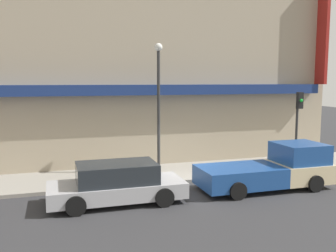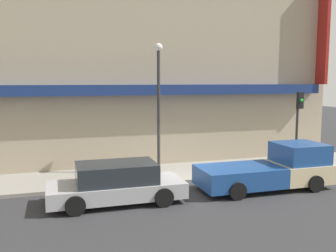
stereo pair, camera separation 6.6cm
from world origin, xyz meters
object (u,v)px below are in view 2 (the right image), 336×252
at_px(parked_car, 117,183).
at_px(street_lamp, 159,94).
at_px(fire_hydrant, 140,172).
at_px(traffic_light, 298,116).
at_px(pickup_truck, 273,169).

distance_m(parked_car, street_lamp, 5.13).
relative_size(parked_car, fire_hydrant, 7.12).
bearing_deg(street_lamp, traffic_light, -6.87).
distance_m(pickup_truck, street_lamp, 5.93).
height_order(pickup_truck, traffic_light, traffic_light).
distance_m(fire_hydrant, street_lamp, 3.64).
relative_size(fire_hydrant, traffic_light, 0.18).
height_order(parked_car, street_lamp, street_lamp).
bearing_deg(pickup_truck, traffic_light, 39.98).
xyz_separation_m(fire_hydrant, street_lamp, (1.12, 0.97, 3.32)).
relative_size(parked_car, street_lamp, 0.82).
xyz_separation_m(pickup_truck, fire_hydrant, (-5.05, 2.28, -0.30)).
distance_m(parked_car, traffic_light, 9.83).
relative_size(pickup_truck, traffic_light, 1.49).
bearing_deg(parked_car, street_lamp, 51.85).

